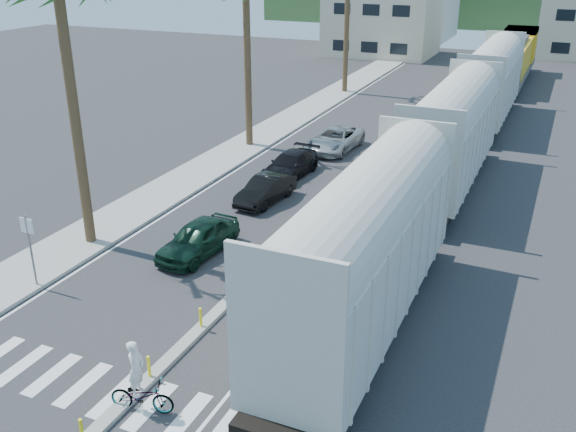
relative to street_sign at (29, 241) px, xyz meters
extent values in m
plane|color=#28282B|center=(7.30, -2.00, -1.97)|extent=(140.00, 140.00, 0.00)
cube|color=gray|center=(-1.20, 23.00, -1.90)|extent=(3.00, 90.00, 0.15)
cube|color=black|center=(11.58, 26.00, -1.94)|extent=(0.12, 100.00, 0.06)
cube|color=black|center=(13.02, 26.00, -1.94)|extent=(0.12, 100.00, 0.06)
cube|color=gray|center=(7.30, 18.00, -1.90)|extent=(0.45, 60.00, 0.15)
cylinder|color=yellow|center=(7.30, -6.00, -1.47)|extent=(0.10, 0.10, 0.70)
cylinder|color=yellow|center=(7.30, -3.00, -1.47)|extent=(0.10, 0.10, 0.70)
cylinder|color=yellow|center=(7.30, 0.00, -1.47)|extent=(0.10, 0.10, 0.70)
cylinder|color=yellow|center=(7.30, 3.00, -1.47)|extent=(0.10, 0.10, 0.70)
cylinder|color=yellow|center=(7.30, 6.00, -1.47)|extent=(0.10, 0.10, 0.70)
cylinder|color=yellow|center=(7.30, 9.00, -1.47)|extent=(0.10, 0.10, 0.70)
cylinder|color=yellow|center=(7.30, 12.00, -1.47)|extent=(0.10, 0.10, 0.70)
cylinder|color=yellow|center=(7.30, 15.00, -1.47)|extent=(0.10, 0.10, 0.70)
cylinder|color=yellow|center=(7.30, 18.00, -1.47)|extent=(0.10, 0.10, 0.70)
cylinder|color=yellow|center=(7.30, 21.00, -1.47)|extent=(0.10, 0.10, 0.70)
cylinder|color=yellow|center=(7.30, 24.00, -1.47)|extent=(0.10, 0.10, 0.70)
cylinder|color=yellow|center=(7.30, 27.00, -1.47)|extent=(0.10, 0.10, 0.70)
cylinder|color=yellow|center=(7.30, 30.00, -1.47)|extent=(0.10, 0.10, 0.70)
cylinder|color=yellow|center=(7.30, 33.00, -1.47)|extent=(0.10, 0.10, 0.70)
cylinder|color=yellow|center=(7.30, 36.00, -1.47)|extent=(0.10, 0.10, 0.70)
cylinder|color=yellow|center=(7.30, 39.00, -1.47)|extent=(0.10, 0.10, 0.70)
cube|color=silver|center=(7.30, -4.00, -1.97)|extent=(14.00, 2.20, 0.01)
cube|color=silver|center=(0.50, 23.00, -1.97)|extent=(0.12, 90.00, 0.01)
cube|color=silver|center=(9.80, 23.00, -1.97)|extent=(0.12, 90.00, 0.01)
cube|color=beige|center=(12.30, 2.21, 0.73)|extent=(3.00, 12.88, 3.40)
cylinder|color=beige|center=(12.30, 2.21, 2.43)|extent=(2.90, 12.58, 2.90)
cube|color=black|center=(12.30, 2.21, -1.47)|extent=(2.60, 12.88, 1.00)
cube|color=beige|center=(12.30, 17.21, 0.73)|extent=(3.00, 12.88, 3.40)
cylinder|color=beige|center=(12.30, 17.21, 2.43)|extent=(2.90, 12.58, 2.90)
cube|color=black|center=(12.30, 17.21, -1.47)|extent=(2.60, 12.88, 1.00)
cube|color=beige|center=(12.30, 32.21, 0.73)|extent=(3.00, 12.88, 3.40)
cylinder|color=beige|center=(12.30, 32.21, 2.43)|extent=(2.90, 12.58, 2.90)
cube|color=black|center=(12.30, 32.21, -1.47)|extent=(2.60, 12.88, 1.00)
cube|color=#4C4C4F|center=(12.30, 48.21, -0.92)|extent=(3.00, 17.00, 0.50)
cube|color=gold|center=(12.30, 47.21, 0.63)|extent=(2.70, 12.24, 2.60)
cube|color=gold|center=(12.30, 53.99, 0.93)|extent=(3.00, 3.74, 3.20)
cube|color=black|center=(12.30, 48.21, -1.52)|extent=(2.60, 13.60, 0.90)
cylinder|color=brown|center=(-0.70, 4.00, 3.53)|extent=(0.44, 0.44, 11.00)
cylinder|color=brown|center=(-1.00, 20.00, 3.03)|extent=(0.44, 0.44, 10.00)
cylinder|color=brown|center=(-0.70, 38.00, 4.03)|extent=(0.44, 0.44, 12.00)
cylinder|color=slate|center=(0.00, 0.00, -0.47)|extent=(0.08, 0.08, 3.00)
cube|color=silver|center=(0.00, 0.00, 0.63)|extent=(0.60, 0.04, 0.60)
cube|color=beige|center=(-3.70, 60.00, 2.03)|extent=(12.00, 10.00, 8.00)
cube|color=beige|center=(-5.70, 76.00, 3.03)|extent=(14.00, 12.00, 10.00)
imported|color=black|center=(4.22, 4.98, -1.23)|extent=(2.53, 4.67, 1.49)
imported|color=black|center=(4.23, 11.52, -1.30)|extent=(2.26, 4.36, 1.34)
imported|color=black|center=(3.78, 15.66, -1.29)|extent=(2.51, 4.91, 1.35)
imported|color=#AFB2B5|center=(4.43, 21.42, -1.25)|extent=(2.89, 5.41, 1.44)
imported|color=#9EA0A5|center=(7.92, -4.21, -1.48)|extent=(1.46, 2.15, 0.98)
imported|color=silver|center=(7.82, -4.21, -0.57)|extent=(0.80, 0.68, 1.71)
camera|label=1|loc=(17.54, -15.89, 10.21)|focal=40.00mm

